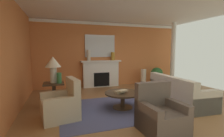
{
  "coord_description": "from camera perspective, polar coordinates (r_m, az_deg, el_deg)",
  "views": [
    {
      "loc": [
        -2.22,
        -4.34,
        1.6
      ],
      "look_at": [
        -0.43,
        1.01,
        1.0
      ],
      "focal_mm": 26.32,
      "sensor_mm": 36.0,
      "label": 1
    }
  ],
  "objects": [
    {
      "name": "coffee_table",
      "position": [
        4.68,
        3.72,
        -9.63
      ],
      "size": [
        1.0,
        1.0,
        0.45
      ],
      "color": "#3D2D1E",
      "rests_on": "ground_plane"
    },
    {
      "name": "armchair_facing_fireplace",
      "position": [
        3.55,
        16.5,
        -15.58
      ],
      "size": [
        0.83,
        0.83,
        0.95
      ],
      "color": "brown",
      "rests_on": "ground_plane"
    },
    {
      "name": "wall_fireplace",
      "position": [
        7.6,
        -1.58,
        4.9
      ],
      "size": [
        7.01,
        0.12,
        2.89
      ],
      "primitive_type": "cube",
      "color": "#CC723D",
      "rests_on": "ground_plane"
    },
    {
      "name": "wall_window",
      "position": [
        4.76,
        -31.28,
        3.32
      ],
      "size": [
        0.12,
        6.35,
        2.89
      ],
      "primitive_type": "cube",
      "color": "#CC723D",
      "rests_on": "ground_plane"
    },
    {
      "name": "fireplace",
      "position": [
        7.37,
        -3.85,
        -2.04
      ],
      "size": [
        1.8,
        0.35,
        1.18
      ],
      "color": "white",
      "rests_on": "ground_plane"
    },
    {
      "name": "column_white",
      "position": [
        8.08,
        20.4,
        4.6
      ],
      "size": [
        0.2,
        0.2,
        2.89
      ],
      "primitive_type": "cylinder",
      "color": "white",
      "rests_on": "ground_plane"
    },
    {
      "name": "potted_plant",
      "position": [
        8.0,
        15.28,
        -2.09
      ],
      "size": [
        0.56,
        0.56,
        0.83
      ],
      "color": "#BCB29E",
      "rests_on": "ground_plane"
    },
    {
      "name": "sofa",
      "position": [
        5.48,
        22.12,
        -8.13
      ],
      "size": [
        1.02,
        2.15,
        0.85
      ],
      "color": "beige",
      "rests_on": "ground_plane"
    },
    {
      "name": "book_red_cover",
      "position": [
        4.57,
        2.62,
        -8.13
      ],
      "size": [
        0.27,
        0.2,
        0.06
      ],
      "primitive_type": "cube",
      "rotation": [
        0.0,
        0.0,
        0.25
      ],
      "color": "tan",
      "rests_on": "coffee_table"
    },
    {
      "name": "book_art_folio",
      "position": [
        4.53,
        3.7,
        -7.67
      ],
      "size": [
        0.29,
        0.23,
        0.03
      ],
      "primitive_type": "cube",
      "rotation": [
        0.0,
        0.0,
        0.29
      ],
      "color": "tan",
      "rests_on": "coffee_table"
    },
    {
      "name": "crown_moulding",
      "position": [
        7.62,
        -1.43,
        15.2
      ],
      "size": [
        7.01,
        0.08,
        0.12
      ],
      "primitive_type": "cube",
      "color": "white"
    },
    {
      "name": "vase_mantel_right",
      "position": [
        7.41,
        0.33,
        4.28
      ],
      "size": [
        0.17,
        0.17,
        0.37
      ],
      "primitive_type": "cylinder",
      "color": "#B7892D",
      "rests_on": "fireplace"
    },
    {
      "name": "ground_plane",
      "position": [
        5.13,
        8.3,
        -12.17
      ],
      "size": [
        8.33,
        8.33,
        0.0
      ],
      "primitive_type": "plane",
      "color": "olive"
    },
    {
      "name": "vase_on_side_table",
      "position": [
        4.84,
        -17.9,
        -3.14
      ],
      "size": [
        0.13,
        0.13,
        0.3
      ],
      "primitive_type": "cylinder",
      "color": "#33703D",
      "rests_on": "side_table"
    },
    {
      "name": "area_rug",
      "position": [
        4.78,
        3.69,
        -13.44
      ],
      "size": [
        3.43,
        2.29,
        0.01
      ],
      "primitive_type": "cube",
      "color": "#4C517A",
      "rests_on": "ground_plane"
    },
    {
      "name": "armchair_near_window",
      "position": [
        4.17,
        -17.04,
        -12.26
      ],
      "size": [
        0.92,
        0.92,
        0.95
      ],
      "color": "#C1B293",
      "rests_on": "ground_plane"
    },
    {
      "name": "ceiling_panel",
      "position": [
        5.31,
        7.26,
        20.42
      ],
      "size": [
        7.01,
        6.35,
        0.06
      ],
      "primitive_type": "cube",
      "color": "white"
    },
    {
      "name": "vase_mantel_left",
      "position": [
        7.13,
        -8.09,
        4.54
      ],
      "size": [
        0.15,
        0.15,
        0.46
      ],
      "primitive_type": "cylinder",
      "color": "beige",
      "rests_on": "fireplace"
    },
    {
      "name": "mantel_mirror",
      "position": [
        7.42,
        -4.16,
        7.79
      ],
      "size": [
        1.36,
        0.04,
        0.98
      ],
      "primitive_type": "cube",
      "color": "silver"
    },
    {
      "name": "vase_tall_corner",
      "position": [
        7.87,
        10.86,
        -2.97
      ],
      "size": [
        0.25,
        0.25,
        0.76
      ],
      "primitive_type": "cylinder",
      "color": "beige",
      "rests_on": "ground_plane"
    },
    {
      "name": "table_lamp",
      "position": [
        4.92,
        -19.81,
        1.34
      ],
      "size": [
        0.44,
        0.44,
        0.75
      ],
      "color": "beige",
      "rests_on": "side_table"
    },
    {
      "name": "side_table",
      "position": [
        5.05,
        -19.47,
        -8.03
      ],
      "size": [
        0.56,
        0.56,
        0.7
      ],
      "color": "#3D2D1E",
      "rests_on": "ground_plane"
    }
  ]
}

